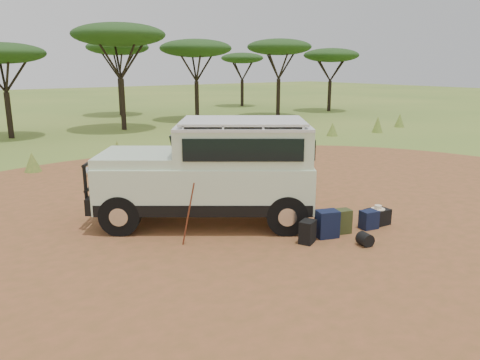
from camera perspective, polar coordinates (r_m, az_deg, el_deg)
ground at (r=11.19m, az=2.52°, el=-5.47°), size 140.00×140.00×0.00m
dirt_clearing at (r=11.19m, az=2.52°, el=-5.45°), size 23.00×23.00×0.01m
grass_fringe at (r=18.49m, az=-14.21°, el=3.17°), size 36.60×1.60×0.90m
acacia_treeline at (r=29.01m, az=-22.22°, el=15.22°), size 46.70×13.20×6.26m
safari_vehicle at (r=11.07m, az=-3.33°, el=0.76°), size 5.26×4.59×2.48m
walking_staff at (r=9.80m, az=-6.32°, el=-4.19°), size 0.26×0.22×1.36m
backpack_black at (r=10.10m, az=8.22°, el=-6.29°), size 0.44×0.40×0.50m
backpack_navy at (r=10.48m, az=10.56°, el=-5.30°), size 0.55×0.47×0.61m
backpack_olive at (r=10.82m, az=12.27°, el=-4.95°), size 0.46×0.38×0.55m
duffel_navy at (r=11.27m, az=15.43°, el=-4.69°), size 0.43×0.36×0.43m
hard_case at (r=11.60m, az=16.40°, el=-4.34°), size 0.57×0.43×0.39m
stuff_sack at (r=10.23m, az=15.00°, el=-7.00°), size 0.34×0.34×0.29m
safari_hat at (r=11.53m, az=16.47°, el=-3.26°), size 0.33×0.33×0.10m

